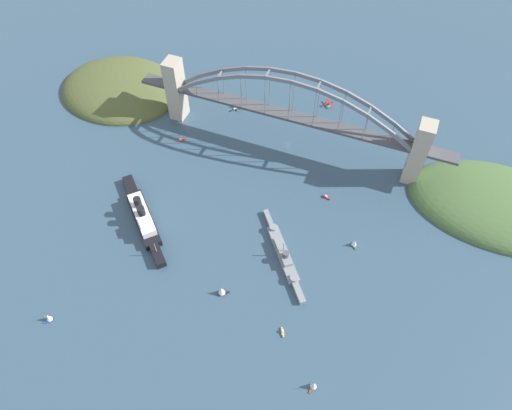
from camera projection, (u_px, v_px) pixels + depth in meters
name	position (u px, v px, depth m)	size (l,w,h in m)	color
ground_plane	(288.00, 145.00, 422.78)	(1400.00, 1400.00, 0.00)	#334C60
harbor_arch_bridge	(290.00, 117.00, 396.41)	(274.99, 16.02, 74.39)	#ADA38E
headland_west_shore	(503.00, 207.00, 380.56)	(146.78, 91.84, 30.98)	#476638
headland_east_shore	(123.00, 90.00, 468.53)	(119.26, 100.60, 30.87)	#4C562D
ocean_liner	(143.00, 216.00, 367.82)	(71.80, 69.48, 19.99)	black
naval_cruiser	(283.00, 254.00, 350.37)	(55.17, 67.59, 16.98)	gray
seaplane_taxiing_near_bridge	(238.00, 107.00, 449.55)	(8.89, 10.03, 5.07)	#B7B7B2
seaplane_second_in_formation	(329.00, 104.00, 452.69)	(9.82, 9.95, 5.09)	#B7B7B2
small_boat_0	(314.00, 385.00, 292.23)	(5.08, 7.47, 8.36)	brown
small_boat_1	(48.00, 318.00, 319.09)	(5.86, 6.78, 8.45)	#234C8C
small_boat_2	(283.00, 332.00, 316.19)	(4.45, 6.68, 2.30)	gold
small_boat_3	(326.00, 197.00, 385.55)	(7.06, 3.06, 2.50)	#B2231E
small_boat_4	(181.00, 140.00, 425.35)	(7.34, 6.73, 2.34)	#B2231E
small_boat_5	(222.00, 291.00, 330.78)	(8.24, 6.71, 9.09)	black
small_boat_6	(354.00, 243.00, 355.80)	(5.28, 6.54, 7.21)	#2D6B3D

